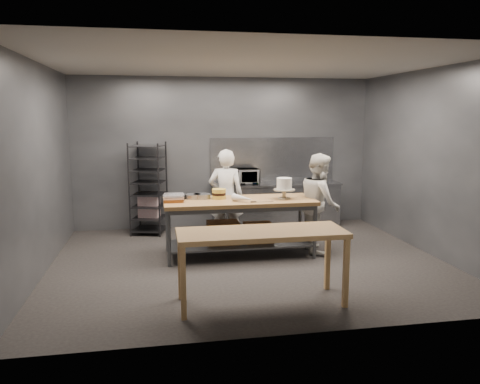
% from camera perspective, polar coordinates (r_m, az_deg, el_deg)
% --- Properties ---
extents(ground, '(6.00, 6.00, 0.00)m').
position_cam_1_polar(ground, '(7.37, 1.05, -8.45)').
color(ground, black).
rests_on(ground, ground).
extents(back_wall, '(6.00, 0.04, 3.00)m').
position_cam_1_polar(back_wall, '(9.51, -1.88, 4.80)').
color(back_wall, '#4C4F54').
rests_on(back_wall, ground).
extents(work_table, '(2.40, 0.90, 0.92)m').
position_cam_1_polar(work_table, '(7.54, -0.13, -3.52)').
color(work_table, '#93623A').
rests_on(work_table, ground).
extents(near_counter, '(2.00, 0.70, 0.90)m').
position_cam_1_polar(near_counter, '(5.58, 2.64, -5.59)').
color(near_counter, '#9B7040').
rests_on(near_counter, ground).
extents(back_counter, '(2.60, 0.60, 0.90)m').
position_cam_1_polar(back_counter, '(9.54, 4.40, -1.57)').
color(back_counter, slate).
rests_on(back_counter, ground).
extents(splashback_panel, '(2.60, 0.02, 0.90)m').
position_cam_1_polar(splashback_panel, '(9.70, 4.02, 3.98)').
color(splashback_panel, slate).
rests_on(splashback_panel, back_counter).
extents(speed_rack, '(0.75, 0.78, 1.75)m').
position_cam_1_polar(speed_rack, '(9.09, -11.09, 0.33)').
color(speed_rack, black).
rests_on(speed_rack, ground).
extents(chef_behind, '(0.69, 0.54, 1.68)m').
position_cam_1_polar(chef_behind, '(8.20, -1.72, -0.58)').
color(chef_behind, white).
rests_on(chef_behind, ground).
extents(chef_right, '(0.73, 0.88, 1.64)m').
position_cam_1_polar(chef_right, '(7.87, 9.68, -1.28)').
color(chef_right, silver).
rests_on(chef_right, ground).
extents(microwave, '(0.54, 0.37, 0.30)m').
position_cam_1_polar(microwave, '(9.30, 0.60, 1.92)').
color(microwave, black).
rests_on(microwave, back_counter).
extents(frosted_cake_stand, '(0.34, 0.34, 0.34)m').
position_cam_1_polar(frosted_cake_stand, '(7.53, 5.41, 0.78)').
color(frosted_cake_stand, '#ABA289').
rests_on(frosted_cake_stand, work_table).
extents(layer_cake, '(0.22, 0.22, 0.16)m').
position_cam_1_polar(layer_cake, '(7.53, -2.58, -0.23)').
color(layer_cake, gold).
rests_on(layer_cake, work_table).
extents(cake_pans, '(0.67, 0.28, 0.07)m').
position_cam_1_polar(cake_pans, '(7.57, -5.97, -0.54)').
color(cake_pans, gray).
rests_on(cake_pans, work_table).
extents(piping_bag, '(0.34, 0.37, 0.12)m').
position_cam_1_polar(piping_bag, '(7.23, 0.37, -0.78)').
color(piping_bag, silver).
rests_on(piping_bag, work_table).
extents(offset_spatula, '(0.36, 0.02, 0.02)m').
position_cam_1_polar(offset_spatula, '(7.24, 2.34, -1.21)').
color(offset_spatula, slate).
rests_on(offset_spatula, work_table).
extents(pastry_clamshells, '(0.33, 0.36, 0.11)m').
position_cam_1_polar(pastry_clamshells, '(7.38, -8.09, -0.70)').
color(pastry_clamshells, '#94521D').
rests_on(pastry_clamshells, work_table).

